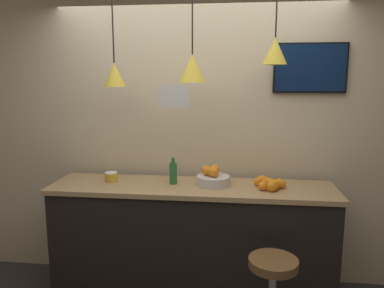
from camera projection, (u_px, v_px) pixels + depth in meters
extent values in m
cube|color=beige|center=(197.00, 125.00, 3.41)|extent=(8.00, 0.06, 2.90)
cube|color=black|center=(192.00, 244.00, 3.19)|extent=(2.32, 0.53, 0.95)
cube|color=tan|center=(192.00, 188.00, 3.11)|extent=(2.36, 0.57, 0.04)
cylinder|color=brown|center=(273.00, 263.00, 2.54)|extent=(0.34, 0.34, 0.06)
cylinder|color=beige|center=(213.00, 180.00, 3.11)|extent=(0.28, 0.28, 0.08)
sphere|color=orange|center=(206.00, 170.00, 3.12)|extent=(0.08, 0.08, 0.08)
sphere|color=orange|center=(212.00, 172.00, 3.10)|extent=(0.07, 0.07, 0.07)
sphere|color=orange|center=(215.00, 169.00, 3.16)|extent=(0.08, 0.08, 0.08)
sphere|color=orange|center=(214.00, 172.00, 3.06)|extent=(0.08, 0.08, 0.08)
sphere|color=orange|center=(213.00, 171.00, 3.11)|extent=(0.08, 0.08, 0.08)
sphere|color=orange|center=(279.00, 183.00, 3.02)|extent=(0.08, 0.08, 0.08)
sphere|color=orange|center=(264.00, 180.00, 3.14)|extent=(0.07, 0.07, 0.07)
sphere|color=orange|center=(273.00, 184.00, 3.03)|extent=(0.07, 0.07, 0.07)
sphere|color=orange|center=(272.00, 186.00, 2.93)|extent=(0.08, 0.08, 0.08)
sphere|color=orange|center=(274.00, 183.00, 3.04)|extent=(0.07, 0.07, 0.07)
sphere|color=orange|center=(268.00, 182.00, 3.06)|extent=(0.08, 0.08, 0.08)
sphere|color=orange|center=(258.00, 181.00, 3.09)|extent=(0.07, 0.07, 0.07)
sphere|color=orange|center=(274.00, 185.00, 2.96)|extent=(0.08, 0.08, 0.08)
sphere|color=orange|center=(262.00, 186.00, 2.96)|extent=(0.07, 0.07, 0.07)
sphere|color=orange|center=(271.00, 183.00, 3.03)|extent=(0.08, 0.08, 0.08)
sphere|color=orange|center=(266.00, 182.00, 3.07)|extent=(0.07, 0.07, 0.07)
sphere|color=orange|center=(282.00, 184.00, 3.02)|extent=(0.07, 0.07, 0.07)
sphere|color=orange|center=(262.00, 180.00, 3.12)|extent=(0.08, 0.08, 0.08)
cylinder|color=#286B33|center=(173.00, 173.00, 3.14)|extent=(0.06, 0.06, 0.18)
cylinder|color=#286B33|center=(173.00, 160.00, 3.12)|extent=(0.03, 0.03, 0.04)
cylinder|color=gold|center=(111.00, 177.00, 3.21)|extent=(0.10, 0.10, 0.07)
cylinder|color=white|center=(111.00, 173.00, 3.20)|extent=(0.11, 0.11, 0.01)
cylinder|color=black|center=(112.00, 11.00, 2.95)|extent=(0.01, 0.01, 0.80)
cone|color=gold|center=(114.00, 75.00, 3.04)|extent=(0.18, 0.18, 0.19)
sphere|color=#F9EFCC|center=(115.00, 84.00, 3.05)|extent=(0.04, 0.04, 0.04)
cylinder|color=black|center=(192.00, 5.00, 2.87)|extent=(0.01, 0.01, 0.74)
cone|color=gold|center=(192.00, 69.00, 2.96)|extent=(0.21, 0.21, 0.22)
sphere|color=#F9EFCC|center=(192.00, 80.00, 2.97)|extent=(0.04, 0.04, 0.04)
cone|color=gold|center=(275.00, 51.00, 2.86)|extent=(0.19, 0.19, 0.20)
sphere|color=#F9EFCC|center=(275.00, 62.00, 2.88)|extent=(0.04, 0.04, 0.04)
cube|color=black|center=(310.00, 68.00, 3.16)|extent=(0.61, 0.04, 0.42)
cube|color=#0F2347|center=(310.00, 68.00, 3.14)|extent=(0.58, 0.01, 0.39)
cube|color=white|center=(174.00, 96.00, 2.79)|extent=(0.24, 0.01, 0.17)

